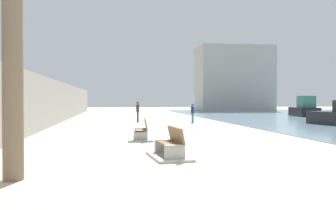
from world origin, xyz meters
The scene contains 8 objects.
ground_plane centered at (0.00, 18.00, 0.00)m, with size 120.00×120.00×0.00m, color #C6B793.
seawall centered at (-7.50, 18.00, 1.65)m, with size 0.80×64.00×3.29m, color #9E9E99.
bench_near centered at (-1.19, 1.44, 0.23)m, with size 1.29×2.19×0.98m.
bench_far centered at (-1.68, 6.62, 0.23)m, with size 1.27×2.18×0.98m.
person_walking centered at (-0.97, 19.19, 1.01)m, with size 0.27×0.51×1.72m.
person_standing centered at (3.28, 17.78, 0.88)m, with size 0.35×0.44×1.54m.
boat_outer centered at (17.95, 26.60, 0.84)m, with size 2.82×4.76×2.23m.
harbor_building centered at (16.68, 46.00, 5.26)m, with size 12.00×6.00×10.52m, color #9E9E99.
Camera 1 is at (-2.98, -9.64, 1.84)m, focal length 37.89 mm.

